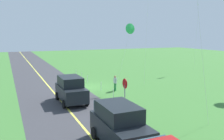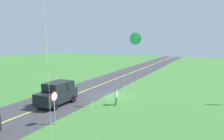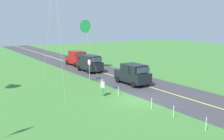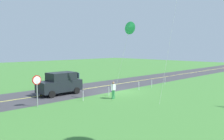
% 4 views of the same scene
% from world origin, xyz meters
% --- Properties ---
extents(ground_plane, '(120.00, 120.00, 0.10)m').
position_xyz_m(ground_plane, '(0.00, 0.00, -0.05)').
color(ground_plane, '#3D7533').
extents(asphalt_road, '(120.00, 7.00, 0.00)m').
position_xyz_m(asphalt_road, '(0.00, -4.00, 0.00)').
color(asphalt_road, '#38383D').
rests_on(asphalt_road, ground).
extents(road_centre_stripe, '(120.00, 0.16, 0.00)m').
position_xyz_m(road_centre_stripe, '(0.00, -4.00, 0.01)').
color(road_centre_stripe, '#E5E04C').
rests_on(road_centre_stripe, asphalt_road).
extents(car_suv_foreground, '(4.40, 2.12, 2.24)m').
position_xyz_m(car_suv_foreground, '(5.19, -3.26, 1.15)').
color(car_suv_foreground, black).
rests_on(car_suv_foreground, ground).
extents(stop_sign, '(0.76, 0.08, 2.56)m').
position_xyz_m(stop_sign, '(9.30, -0.10, 1.80)').
color(stop_sign, gray).
rests_on(stop_sign, ground).
extents(person_adult_near, '(0.58, 0.22, 1.60)m').
position_xyz_m(person_adult_near, '(2.80, 2.01, 0.86)').
color(person_adult_near, '#338C4C').
rests_on(person_adult_near, ground).
extents(kite_red_low, '(0.33, 2.38, 6.99)m').
position_xyz_m(kite_red_low, '(2.66, 3.81, 6.41)').
color(kite_red_low, silver).
rests_on(kite_red_low, ground).
extents(fence_post_0, '(0.05, 0.05, 0.90)m').
position_xyz_m(fence_post_0, '(-7.76, 0.70, 0.45)').
color(fence_post_0, silver).
rests_on(fence_post_0, ground).
extents(fence_post_1, '(0.05, 0.05, 0.90)m').
position_xyz_m(fence_post_1, '(-4.93, 0.70, 0.45)').
color(fence_post_1, silver).
rests_on(fence_post_1, ground).
extents(fence_post_2, '(0.05, 0.05, 0.90)m').
position_xyz_m(fence_post_2, '(-2.53, 0.70, 0.45)').
color(fence_post_2, silver).
rests_on(fence_post_2, ground).
extents(fence_post_3, '(0.05, 0.05, 0.90)m').
position_xyz_m(fence_post_3, '(2.14, 0.70, 0.45)').
color(fence_post_3, silver).
rests_on(fence_post_3, ground).
extents(fence_post_4, '(0.05, 0.05, 0.90)m').
position_xyz_m(fence_post_4, '(5.31, 0.70, 0.45)').
color(fence_post_4, silver).
rests_on(fence_post_4, ground).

